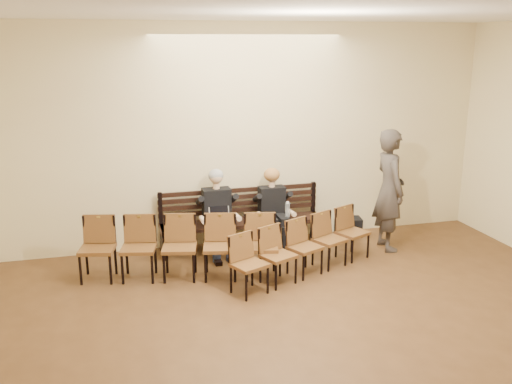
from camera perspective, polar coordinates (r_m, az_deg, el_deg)
room_walls at (r=5.04m, az=11.12°, el=6.85°), size 8.02×10.01×3.51m
bench at (r=9.09m, az=-1.34°, el=-4.26°), size 2.60×0.90×0.45m
seated_man at (r=8.77m, az=-3.82°, el=-2.18°), size 0.53×0.74×1.28m
seated_woman at (r=8.99m, az=1.76°, el=-2.08°), size 0.50×0.70×1.17m
laptop at (r=8.63m, az=-3.53°, el=-2.98°), size 0.35×0.29×0.23m
water_bottle at (r=8.84m, az=3.16°, el=-2.48°), size 0.07×0.07×0.25m
bag at (r=9.80m, az=9.21°, el=-3.46°), size 0.46×0.36×0.31m
passerby at (r=9.08m, az=13.25°, el=1.08°), size 0.58×0.83×2.20m
chair_row_front at (r=7.97m, az=-7.67°, el=-5.58°), size 2.75×1.06×0.88m
chair_row_back at (r=8.08m, az=4.91°, el=-5.57°), size 2.38×1.38×0.79m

